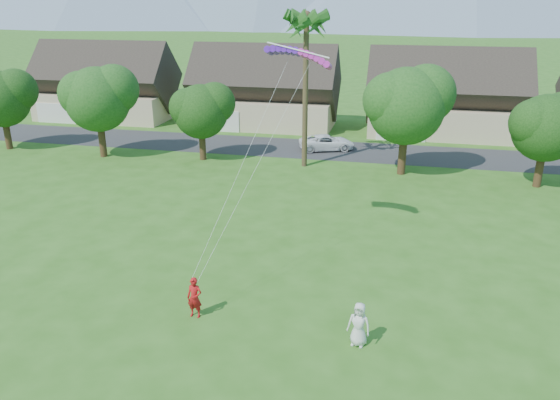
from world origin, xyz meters
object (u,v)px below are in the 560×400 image
(parked_car, at_px, (327,142))
(watcher, at_px, (359,324))
(parafoil_kite, at_px, (300,52))
(kite_flyer, at_px, (195,298))

(parked_car, bearing_deg, watcher, 170.68)
(parafoil_kite, bearing_deg, parked_car, 96.43)
(watcher, relative_size, parked_car, 0.37)
(parked_car, distance_m, parafoil_kite, 23.38)
(kite_flyer, xyz_separation_m, parafoil_kite, (3.04, 8.27, 9.79))
(kite_flyer, distance_m, parked_car, 29.41)
(kite_flyer, bearing_deg, watcher, -1.24)
(watcher, xyz_separation_m, parafoil_kite, (-4.20, 8.83, 9.78))
(watcher, bearing_deg, parked_car, 111.61)
(kite_flyer, distance_m, watcher, 7.26)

